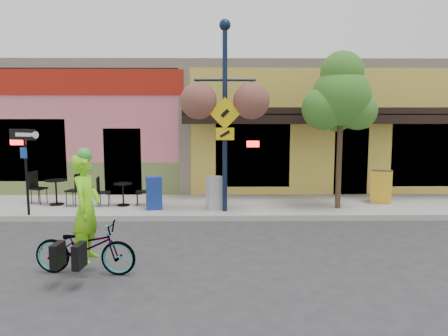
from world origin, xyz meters
name	(u,v)px	position (x,y,z in m)	size (l,w,h in m)	color
ground	(215,226)	(0.00, 0.00, 0.00)	(90.00, 90.00, 0.00)	#2D2D30
sidewalk	(215,206)	(0.00, 2.00, 0.07)	(24.00, 3.00, 0.15)	#9E9B93
curb	(215,218)	(0.00, 0.55, 0.07)	(24.00, 0.12, 0.15)	#A8A59E
building	(216,126)	(0.00, 7.50, 2.25)	(18.20, 8.20, 4.50)	#D56975
bicycle	(85,248)	(-2.26, -3.16, 0.48)	(0.63, 1.81, 0.95)	maroon
cyclist_rider	(87,222)	(-2.21, -3.16, 0.94)	(0.68, 0.45, 1.87)	#80F219
lamp_post	(225,117)	(0.26, 1.04, 2.69)	(1.62, 0.65, 5.07)	#111C35
one_way_sign	(26,172)	(-4.89, 0.65, 1.27)	(0.86, 0.19, 2.25)	black
cafe_set_left	(56,189)	(-4.61, 1.88, 0.63)	(1.60, 0.80, 0.96)	black
cafe_set_right	(123,191)	(-2.65, 1.74, 0.58)	(1.42, 0.71, 0.85)	black
newspaper_box_blue	(154,193)	(-1.69, 1.30, 0.60)	(0.41, 0.36, 0.91)	navy
newspaper_box_grey	(215,193)	(-0.01, 1.28, 0.60)	(0.42, 0.38, 0.90)	#A9A9A9
street_tree	(340,130)	(3.44, 1.36, 2.33)	(1.70, 1.70, 4.37)	#3D7A26
sandwich_board	(381,188)	(4.83, 1.87, 0.63)	(0.58, 0.43, 0.97)	yellow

